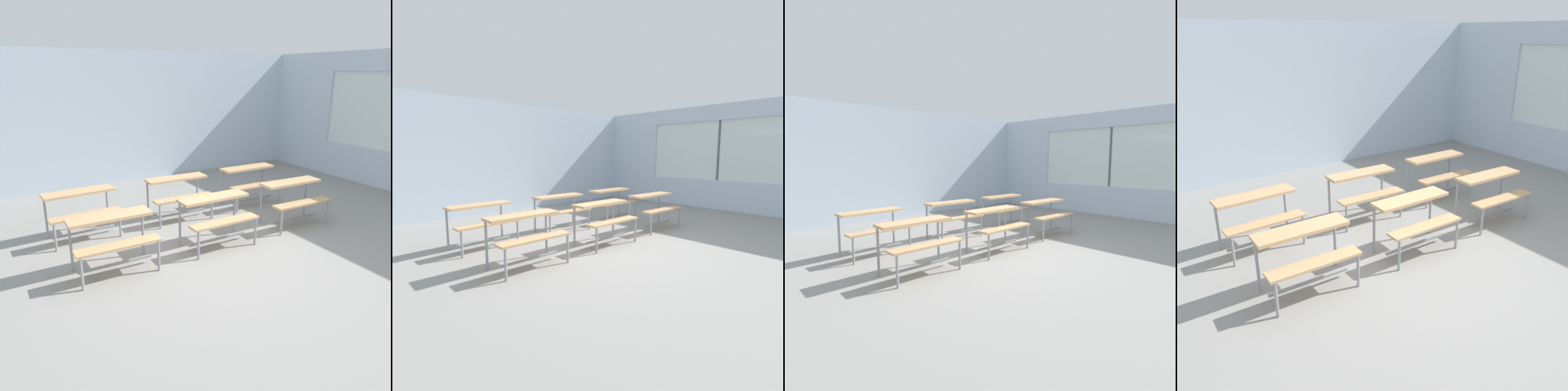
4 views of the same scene
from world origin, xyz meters
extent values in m
cube|color=gray|center=(0.00, 0.00, -0.03)|extent=(10.00, 9.00, 0.05)
cube|color=silver|center=(0.00, 4.50, 1.50)|extent=(10.00, 0.12, 3.00)
cube|color=silver|center=(5.00, 0.00, 0.42)|extent=(0.12, 9.00, 0.85)
cube|color=silver|center=(5.00, 0.00, 2.77)|extent=(0.12, 9.00, 0.45)
cube|color=silver|center=(5.00, 3.55, 1.70)|extent=(0.12, 1.90, 1.70)
cube|color=silver|center=(5.00, 0.50, 1.70)|extent=(0.02, 4.20, 1.70)
cube|color=#4C5156|center=(5.00, 0.50, 1.70)|extent=(0.06, 0.05, 1.70)
cube|color=tan|center=(-1.51, 0.48, 0.72)|extent=(1.11, 0.34, 0.04)
cube|color=tan|center=(-1.51, 0.16, 0.44)|extent=(1.10, 0.24, 0.03)
cylinder|color=gray|center=(-2.00, 0.63, 0.36)|extent=(0.04, 0.04, 0.72)
cylinder|color=gray|center=(-1.00, 0.61, 0.36)|extent=(0.04, 0.04, 0.72)
cylinder|color=gray|center=(-2.02, 0.08, 0.22)|extent=(0.04, 0.04, 0.44)
cylinder|color=gray|center=(-1.02, 0.06, 0.22)|extent=(0.04, 0.04, 0.44)
cube|color=gray|center=(-1.51, 0.34, 0.10)|extent=(1.00, 0.05, 0.03)
cube|color=tan|center=(0.09, 0.47, 0.72)|extent=(1.10, 0.33, 0.04)
cube|color=tan|center=(0.09, 0.15, 0.44)|extent=(1.10, 0.23, 0.03)
cylinder|color=gray|center=(-0.40, 0.61, 0.36)|extent=(0.04, 0.04, 0.72)
cylinder|color=gray|center=(0.60, 0.60, 0.36)|extent=(0.04, 0.04, 0.72)
cylinder|color=gray|center=(-0.41, 0.06, 0.22)|extent=(0.04, 0.04, 0.44)
cylinder|color=gray|center=(0.59, 0.05, 0.22)|extent=(0.04, 0.04, 0.44)
cube|color=gray|center=(0.09, 0.33, 0.10)|extent=(1.00, 0.04, 0.03)
cube|color=tan|center=(1.70, 0.50, 0.72)|extent=(1.11, 0.37, 0.04)
cube|color=tan|center=(1.68, 0.18, 0.44)|extent=(1.11, 0.27, 0.03)
cylinder|color=gray|center=(1.20, 0.66, 0.36)|extent=(0.04, 0.04, 0.72)
cylinder|color=gray|center=(2.20, 0.62, 0.36)|extent=(0.04, 0.04, 0.72)
cylinder|color=gray|center=(1.18, 0.12, 0.22)|extent=(0.04, 0.04, 0.44)
cylinder|color=gray|center=(2.18, 0.07, 0.22)|extent=(0.04, 0.04, 0.44)
cube|color=gray|center=(1.69, 0.36, 0.10)|extent=(1.00, 0.08, 0.03)
cube|color=tan|center=(-1.59, 1.77, 0.72)|extent=(1.11, 0.36, 0.04)
cube|color=tan|center=(-1.58, 1.45, 0.44)|extent=(1.11, 0.26, 0.03)
cylinder|color=gray|center=(-2.09, 1.89, 0.36)|extent=(0.04, 0.04, 0.72)
cylinder|color=gray|center=(-1.09, 1.93, 0.36)|extent=(0.04, 0.04, 0.72)
cylinder|color=gray|center=(-2.07, 1.35, 0.22)|extent=(0.04, 0.04, 0.44)
cylinder|color=gray|center=(-1.07, 1.38, 0.22)|extent=(0.04, 0.04, 0.44)
cube|color=gray|center=(-1.58, 1.63, 0.10)|extent=(1.00, 0.06, 0.03)
cube|color=tan|center=(0.13, 1.73, 0.72)|extent=(1.11, 0.36, 0.04)
cube|color=tan|center=(0.11, 1.41, 0.44)|extent=(1.11, 0.26, 0.03)
cylinder|color=gray|center=(-0.37, 1.89, 0.36)|extent=(0.04, 0.04, 0.72)
cylinder|color=gray|center=(0.63, 1.85, 0.36)|extent=(0.04, 0.04, 0.72)
cylinder|color=gray|center=(-0.39, 1.34, 0.22)|extent=(0.04, 0.04, 0.44)
cylinder|color=gray|center=(0.61, 1.30, 0.22)|extent=(0.04, 0.04, 0.44)
cube|color=gray|center=(0.12, 1.59, 0.10)|extent=(1.00, 0.07, 0.03)
cube|color=tan|center=(1.70, 1.71, 0.72)|extent=(1.11, 0.35, 0.04)
cube|color=tan|center=(1.69, 1.39, 0.44)|extent=(1.11, 0.25, 0.03)
cylinder|color=gray|center=(1.21, 1.87, 0.36)|extent=(0.04, 0.04, 0.72)
cylinder|color=gray|center=(2.21, 1.84, 0.36)|extent=(0.04, 0.04, 0.72)
cylinder|color=gray|center=(1.19, 1.32, 0.22)|extent=(0.04, 0.04, 0.44)
cylinder|color=gray|center=(2.19, 1.29, 0.22)|extent=(0.04, 0.04, 0.44)
cube|color=gray|center=(1.70, 1.57, 0.10)|extent=(1.00, 0.06, 0.03)
camera|label=1|loc=(-2.88, -4.06, 2.50)|focal=34.88mm
camera|label=2|loc=(-3.80, -3.30, 1.60)|focal=28.00mm
camera|label=3|loc=(-3.80, -3.30, 1.60)|focal=28.00mm
camera|label=4|loc=(-3.21, -3.36, 2.81)|focal=37.37mm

